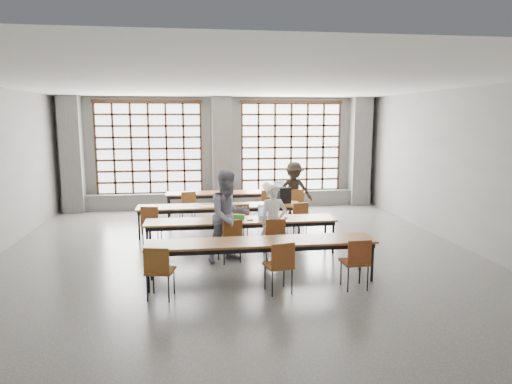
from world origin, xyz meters
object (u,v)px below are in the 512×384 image
at_px(laptop_back, 281,188).
at_px(desk_row_b, 220,208).
at_px(student_male, 273,222).
at_px(plastic_bag, 266,186).
at_px(desk_row_c, 241,222).
at_px(chair_near_mid, 280,262).
at_px(chair_near_left, 159,267).
at_px(chair_mid_left, 151,220).
at_px(chair_back_right, 295,201).
at_px(phone, 250,220).
at_px(mouse, 286,217).
at_px(green_box, 239,217).
at_px(chair_front_left, 231,236).
at_px(chair_front_right, 274,235).
at_px(desk_row_a, 236,194).
at_px(desk_row_d, 261,244).
at_px(chair_mid_centre, 240,218).
at_px(chair_mid_right, 298,216).
at_px(student_female, 229,216).
at_px(laptop_front, 267,215).
at_px(student_back, 294,191).
at_px(red_pouch, 160,268).
at_px(chair_back_mid, 267,202).
at_px(chair_back_left, 188,204).
at_px(chair_near_right, 357,259).

bearing_deg(laptop_back, desk_row_b, -132.49).
height_order(student_male, plastic_bag, student_male).
bearing_deg(desk_row_c, chair_near_mid, -80.63).
relative_size(desk_row_b, chair_near_left, 4.55).
height_order(chair_mid_left, student_male, student_male).
distance_m(chair_back_right, laptop_back, 0.83).
distance_m(chair_mid_left, phone, 2.43).
height_order(laptop_back, mouse, laptop_back).
xyz_separation_m(desk_row_c, green_box, (-0.05, 0.08, 0.11)).
relative_size(chair_front_left, chair_near_left, 1.00).
bearing_deg(chair_front_right, laptop_back, 77.62).
height_order(desk_row_a, desk_row_d, same).
relative_size(desk_row_b, desk_row_c, 1.00).
xyz_separation_m(desk_row_b, chair_front_right, (0.95, -2.28, -0.13)).
xyz_separation_m(desk_row_d, chair_mid_left, (-2.13, 2.75, -0.13)).
bearing_deg(chair_mid_centre, chair_back_right, 48.06).
relative_size(chair_mid_left, chair_front_left, 1.00).
distance_m(chair_near_left, laptop_back, 6.84).
relative_size(chair_mid_right, green_box, 3.52).
bearing_deg(student_female, laptop_front, 10.79).
bearing_deg(plastic_bag, student_male, -97.19).
bearing_deg(green_box, chair_mid_left, 153.73).
bearing_deg(green_box, desk_row_a, 85.53).
distance_m(desk_row_b, chair_back_right, 2.57).
bearing_deg(chair_near_left, chair_back_right, 57.69).
distance_m(desk_row_c, laptop_back, 4.05).
distance_m(desk_row_a, student_back, 1.68).
bearing_deg(laptop_front, chair_back_right, 66.05).
bearing_deg(chair_mid_centre, red_pouch, -115.77).
height_order(chair_mid_centre, student_back, student_back).
height_order(chair_mid_left, chair_near_left, same).
distance_m(desk_row_a, chair_mid_left, 3.40).
bearing_deg(chair_mid_right, phone, -138.90).
height_order(desk_row_b, mouse, mouse).
bearing_deg(chair_mid_left, chair_back_mid, 33.38).
xyz_separation_m(desk_row_b, red_pouch, (-1.18, -3.93, -0.16)).
bearing_deg(laptop_back, phone, -109.77).
relative_size(chair_near_left, student_back, 0.54).
bearing_deg(chair_back_left, red_pouch, -94.05).
distance_m(chair_back_left, plastic_bag, 2.40).
xyz_separation_m(desk_row_b, laptop_back, (1.91, 2.08, 0.13)).
bearing_deg(chair_front_right, chair_near_mid, -97.02).
xyz_separation_m(student_male, mouse, (0.35, 0.48, -0.02)).
distance_m(desk_row_c, chair_back_left, 3.22).
distance_m(desk_row_a, desk_row_c, 3.63).
bearing_deg(desk_row_a, chair_near_right, -76.39).
height_order(chair_mid_right, chair_front_left, same).
height_order(desk_row_a, chair_back_left, chair_back_left).
height_order(chair_near_left, laptop_front, laptop_front).
bearing_deg(chair_near_mid, chair_mid_left, 124.84).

